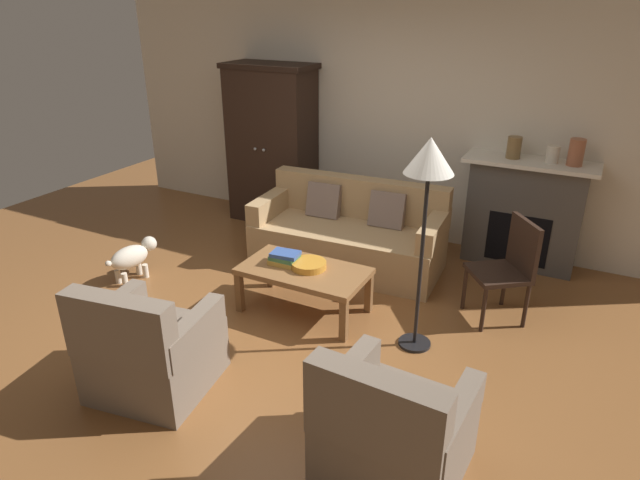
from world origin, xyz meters
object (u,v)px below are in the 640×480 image
armchair_near_right (393,433)px  couch (349,236)px  floor_lamp (429,169)px  dog (132,257)px  book_stack (285,258)px  armchair_near_left (150,351)px  armoire (272,145)px  fireplace (523,213)px  mantel_vase_cream (553,154)px  coffee_table (304,274)px  fruit_bowl (309,265)px  mantel_vase_terracotta (576,152)px  mantel_vase_bronze (514,148)px  side_chair_wooden (509,264)px

armchair_near_right → couch: bearing=119.7°
floor_lamp → dog: bearing=-176.0°
book_stack → armchair_near_left: size_ratio=0.30×
armoire → dog: size_ratio=3.34×
fireplace → armchair_near_right: 3.29m
mantel_vase_cream → floor_lamp: 2.04m
coffee_table → book_stack: 0.22m
book_stack → fruit_bowl: bearing=7.0°
fruit_bowl → mantel_vase_terracotta: mantel_vase_terracotta is taller
couch → armchair_near_left: 2.52m
mantel_vase_bronze → side_chair_wooden: bearing=-77.8°
armoire → side_chair_wooden: (3.02, -1.09, -0.44)m
armchair_near_left → side_chair_wooden: bearing=46.8°
coffee_table → mantel_vase_terracotta: size_ratio=4.35×
coffee_table → fruit_bowl: (0.03, 0.03, 0.08)m
mantel_vase_terracotta → armchair_near_right: size_ratio=0.29×
fruit_bowl → armoire: bearing=129.6°
armchair_near_right → side_chair_wooden: (0.24, 2.11, 0.20)m
mantel_vase_cream → mantel_vase_terracotta: 0.20m
mantel_vase_cream → side_chair_wooden: 1.34m
coffee_table → mantel_vase_bronze: bearing=54.4°
armoire → fruit_bowl: size_ratio=6.20×
book_stack → mantel_vase_terracotta: (2.09, 1.86, 0.77)m
coffee_table → mantel_vase_cream: size_ratio=6.60×
fireplace → armchair_near_left: 3.85m
mantel_vase_cream → coffee_table: bearing=-132.3°
fireplace → floor_lamp: bearing=-103.7°
fireplace → fruit_bowl: fireplace is taller
armchair_near_right → book_stack: bearing=137.8°
couch → side_chair_wooden: bearing=-11.8°
side_chair_wooden → coffee_table: bearing=-155.7°
fruit_bowl → floor_lamp: (1.01, -0.08, 1.02)m
mantel_vase_terracotta → floor_lamp: (-0.85, -1.91, 0.22)m
book_stack → floor_lamp: bearing=-2.5°
coffee_table → dog: (-1.79, -0.25, -0.12)m
book_stack → armchair_near_right: armchair_near_right is taller
couch → side_chair_wooden: size_ratio=2.18×
fireplace → mantel_vase_bronze: size_ratio=5.92×
armchair_near_left → book_stack: bearing=80.6°
dog → couch: bearing=36.7°
mantel_vase_terracotta → side_chair_wooden: 1.40m
mantel_vase_bronze → couch: bearing=-149.7°
armoire → mantel_vase_bronze: size_ratio=8.90×
fireplace → couch: bearing=-152.1°
mantel_vase_cream → side_chair_wooden: size_ratio=0.19×
mantel_vase_terracotta → book_stack: bearing=-138.4°
armchair_near_right → dog: 3.34m
mantel_vase_cream → armchair_near_left: size_ratio=0.19×
fireplace → book_stack: bearing=-132.3°
mantel_vase_cream → floor_lamp: size_ratio=0.10×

